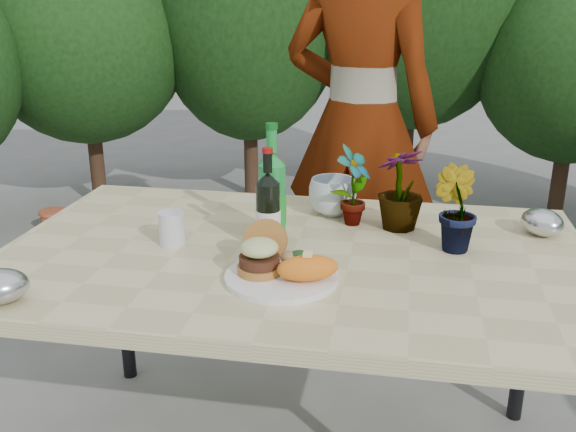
% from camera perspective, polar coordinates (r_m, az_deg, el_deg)
% --- Properties ---
extents(patio_table, '(1.60, 1.00, 0.75)m').
position_cam_1_polar(patio_table, '(1.78, 0.47, -4.87)').
color(patio_table, '#CCBE88').
rests_on(patio_table, ground).
extents(shrub_hedge, '(6.84, 5.18, 2.52)m').
position_cam_1_polar(shrub_hedge, '(3.49, 9.19, 15.42)').
color(shrub_hedge, '#382316').
rests_on(shrub_hedge, ground).
extents(dinner_plate, '(0.28, 0.28, 0.01)m').
position_cam_1_polar(dinner_plate, '(1.58, -0.59, -5.46)').
color(dinner_plate, white).
rests_on(dinner_plate, patio_table).
extents(burger_stack, '(0.11, 0.16, 0.11)m').
position_cam_1_polar(burger_stack, '(1.59, -2.41, -3.28)').
color(burger_stack, '#B7722D').
rests_on(burger_stack, dinner_plate).
extents(sweet_potato, '(0.17, 0.12, 0.06)m').
position_cam_1_polar(sweet_potato, '(1.54, 1.76, -4.65)').
color(sweet_potato, orange).
rests_on(sweet_potato, dinner_plate).
extents(grilled_veg, '(0.08, 0.05, 0.03)m').
position_cam_1_polar(grilled_veg, '(1.65, 0.61, -3.54)').
color(grilled_veg, olive).
rests_on(grilled_veg, dinner_plate).
extents(wine_bottle, '(0.07, 0.07, 0.28)m').
position_cam_1_polar(wine_bottle, '(1.74, -1.78, 0.31)').
color(wine_bottle, black).
rests_on(wine_bottle, patio_table).
extents(sparkling_water, '(0.08, 0.08, 0.33)m').
position_cam_1_polar(sparkling_water, '(1.82, -1.41, 1.75)').
color(sparkling_water, '#188934').
rests_on(sparkling_water, patio_table).
extents(plastic_cup, '(0.07, 0.07, 0.09)m').
position_cam_1_polar(plastic_cup, '(1.81, -10.29, -1.09)').
color(plastic_cup, silver).
rests_on(plastic_cup, patio_table).
extents(seedling_left, '(0.14, 0.16, 0.24)m').
position_cam_1_polar(seedling_left, '(1.92, 5.79, 2.67)').
color(seedling_left, '#26591E').
rests_on(seedling_left, patio_table).
extents(seedling_mid, '(0.16, 0.16, 0.23)m').
position_cam_1_polar(seedling_mid, '(1.79, 14.59, 0.60)').
color(seedling_mid, '#22541C').
rests_on(seedling_mid, patio_table).
extents(seedling_right, '(0.19, 0.19, 0.25)m').
position_cam_1_polar(seedling_right, '(1.91, 9.97, 2.39)').
color(seedling_right, '#20521C').
rests_on(seedling_right, patio_table).
extents(blue_bowl, '(0.18, 0.18, 0.12)m').
position_cam_1_polar(blue_bowl, '(2.03, 3.99, 1.74)').
color(blue_bowl, silver).
rests_on(blue_bowl, patio_table).
extents(foil_packet_left, '(0.16, 0.15, 0.08)m').
position_cam_1_polar(foil_packet_left, '(1.60, -24.26, -5.72)').
color(foil_packet_left, '#AFB1B6').
rests_on(foil_packet_left, patio_table).
extents(foil_packet_right, '(0.16, 0.17, 0.08)m').
position_cam_1_polar(foil_packet_right, '(2.00, 21.65, -0.51)').
color(foil_packet_right, silver).
rests_on(foil_packet_right, patio_table).
extents(person, '(0.73, 0.56, 1.80)m').
position_cam_1_polar(person, '(2.72, 6.40, 8.22)').
color(person, '#966B4B').
rests_on(person, ground).
extents(terracotta_pot, '(0.17, 0.17, 0.14)m').
position_cam_1_polar(terracotta_pot, '(4.25, -20.11, -0.40)').
color(terracotta_pot, '#BF5331').
rests_on(terracotta_pot, ground).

